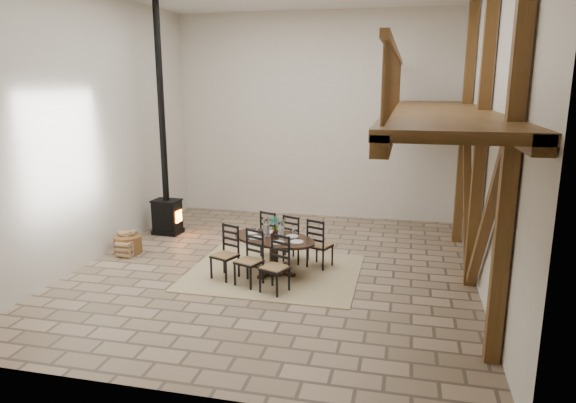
% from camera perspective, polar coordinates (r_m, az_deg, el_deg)
% --- Properties ---
extents(ground, '(8.00, 8.00, 0.00)m').
position_cam_1_polar(ground, '(9.49, -1.43, -7.42)').
color(ground, '#9B8167').
rests_on(ground, ground).
extents(room_shell, '(7.02, 8.02, 5.01)m').
position_cam_1_polar(room_shell, '(8.67, 6.23, 10.96)').
color(room_shell, beige).
rests_on(room_shell, ground).
extents(rug, '(3.00, 2.50, 0.02)m').
position_cam_1_polar(rug, '(9.27, -1.57, -7.86)').
color(rug, tan).
rests_on(rug, ground).
extents(dining_table, '(2.00, 2.19, 1.03)m').
position_cam_1_polar(dining_table, '(9.15, -1.58, -5.80)').
color(dining_table, black).
rests_on(dining_table, ground).
extents(wood_stove, '(0.62, 0.49, 5.00)m').
position_cam_1_polar(wood_stove, '(11.66, -13.45, 1.95)').
color(wood_stove, black).
rests_on(wood_stove, ground).
extents(log_basket, '(0.54, 0.54, 0.45)m').
position_cam_1_polar(log_basket, '(10.73, -17.36, -4.49)').
color(log_basket, brown).
rests_on(log_basket, ground).
extents(log_stack, '(0.31, 0.42, 0.31)m').
position_cam_1_polar(log_stack, '(10.60, -17.39, -4.94)').
color(log_stack, tan).
rests_on(log_stack, ground).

